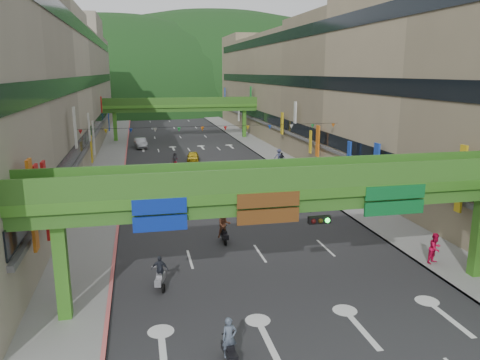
{
  "coord_description": "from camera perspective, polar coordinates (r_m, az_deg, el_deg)",
  "views": [
    {
      "loc": [
        -7.25,
        -15.24,
        11.41
      ],
      "look_at": [
        0.0,
        18.0,
        3.5
      ],
      "focal_mm": 35.0,
      "sensor_mm": 36.0,
      "label": 1
    }
  ],
  "objects": [
    {
      "name": "road_slab",
      "position": [
        66.62,
        -5.88,
        3.16
      ],
      "size": [
        18.0,
        140.0,
        0.02
      ],
      "primitive_type": "cube",
      "color": "#28282B",
      "rests_on": "ground"
    },
    {
      "name": "sidewalk_left",
      "position": [
        66.32,
        -15.38,
        2.77
      ],
      "size": [
        4.0,
        140.0,
        0.15
      ],
      "primitive_type": "cube",
      "color": "gray",
      "rests_on": "ground"
    },
    {
      "name": "sidewalk_right",
      "position": [
        68.69,
        3.29,
        3.57
      ],
      "size": [
        4.0,
        140.0,
        0.15
      ],
      "primitive_type": "cube",
      "color": "gray",
      "rests_on": "ground"
    },
    {
      "name": "curb_left",
      "position": [
        66.24,
        -13.74,
        2.87
      ],
      "size": [
        0.2,
        140.0,
        0.18
      ],
      "primitive_type": "cube",
      "color": "#CC5959",
      "rests_on": "ground"
    },
    {
      "name": "curb_right",
      "position": [
        68.2,
        1.75,
        3.53
      ],
      "size": [
        0.2,
        140.0,
        0.18
      ],
      "primitive_type": "cube",
      "color": "gray",
      "rests_on": "ground"
    },
    {
      "name": "building_row_left",
      "position": [
        66.31,
        -22.84,
        10.4
      ],
      "size": [
        12.8,
        95.0,
        19.0
      ],
      "color": "#9E937F",
      "rests_on": "ground"
    },
    {
      "name": "building_row_right",
      "position": [
        70.32,
        9.75,
        11.31
      ],
      "size": [
        12.8,
        95.0,
        19.0
      ],
      "color": "gray",
      "rests_on": "ground"
    },
    {
      "name": "overpass_near",
      "position": [
        23.04,
        9.0,
        -2.7
      ],
      "size": [
        28.0,
        12.27,
        7.1
      ],
      "color": "#4C9E2D",
      "rests_on": "ground"
    },
    {
      "name": "overpass_far",
      "position": [
        80.79,
        -7.2,
        8.72
      ],
      "size": [
        28.0,
        2.2,
        7.1
      ],
      "color": "#4C9E2D",
      "rests_on": "ground"
    },
    {
      "name": "hill_left",
      "position": [
        175.78,
        -14.99,
        8.92
      ],
      "size": [
        168.0,
        140.0,
        112.0
      ],
      "primitive_type": "ellipsoid",
      "color": "#1C4419",
      "rests_on": "ground"
    },
    {
      "name": "hill_right",
      "position": [
        198.21,
        -2.96,
        9.77
      ],
      "size": [
        208.0,
        176.0,
        128.0
      ],
      "primitive_type": "ellipsoid",
      "color": "#1C4419",
      "rests_on": "ground"
    },
    {
      "name": "bunting_string",
      "position": [
        46.14,
        -3.2,
        6.28
      ],
      "size": [
        26.0,
        0.36,
        0.47
      ],
      "color": "black",
      "rests_on": "ground"
    },
    {
      "name": "scooter_rider_near",
      "position": [
        19.58,
        -1.3,
        -19.27
      ],
      "size": [
        0.65,
        1.6,
        2.01
      ],
      "color": "black",
      "rests_on": "ground"
    },
    {
      "name": "scooter_rider_mid",
      "position": [
        31.9,
        -1.95,
        -5.67
      ],
      "size": [
        0.94,
        1.6,
        2.22
      ],
      "color": "black",
      "rests_on": "ground"
    },
    {
      "name": "scooter_rider_left",
      "position": [
        25.82,
        -9.75,
        -11.07
      ],
      "size": [
        0.96,
        1.58,
        1.88
      ],
      "color": "gray",
      "rests_on": "ground"
    },
    {
      "name": "scooter_rider_far",
      "position": [
        56.89,
        -7.93,
        2.4
      ],
      "size": [
        0.84,
        1.6,
        1.95
      ],
      "color": "maroon",
      "rests_on": "ground"
    },
    {
      "name": "parked_scooter_row",
      "position": [
        49.22,
        7.06,
        0.21
      ],
      "size": [
        1.6,
        9.35,
        1.08
      ],
      "color": "black",
      "rests_on": "ground"
    },
    {
      "name": "car_silver",
      "position": [
        73.26,
        -12.01,
        4.43
      ],
      "size": [
        2.14,
        4.73,
        1.51
      ],
      "primitive_type": "imported",
      "rotation": [
        0.0,
        0.0,
        0.12
      ],
      "color": "#989A9E",
      "rests_on": "ground"
    },
    {
      "name": "car_yellow",
      "position": [
        60.84,
        -5.77,
        2.82
      ],
      "size": [
        2.0,
        3.92,
        1.28
      ],
      "primitive_type": "imported",
      "rotation": [
        0.0,
        0.0,
        -0.13
      ],
      "color": "gold",
      "rests_on": "ground"
    },
    {
      "name": "pedestrian_red",
      "position": [
        30.67,
        22.67,
        -7.94
      ],
      "size": [
        1.12,
        1.01,
        1.87
      ],
      "primitive_type": "imported",
      "rotation": [
        0.0,
        0.0,
        0.41
      ],
      "color": "#CC0B3B",
      "rests_on": "ground"
    },
    {
      "name": "pedestrian_dark",
      "position": [
        57.78,
        5.08,
        2.45
      ],
      "size": [
        0.98,
        0.52,
        1.59
      ],
      "primitive_type": "imported",
      "rotation": [
        0.0,
        0.0,
        0.14
      ],
      "color": "black",
      "rests_on": "ground"
    },
    {
      "name": "pedestrian_blue",
      "position": [
        58.75,
        4.78,
        2.76
      ],
      "size": [
        0.96,
        0.72,
        1.84
      ],
      "primitive_type": "imported",
      "rotation": [
        0.0,
        0.0,
        2.94
      ],
      "color": "#363A5A",
      "rests_on": "ground"
    }
  ]
}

